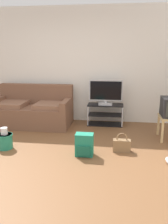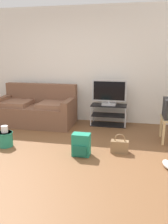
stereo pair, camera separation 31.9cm
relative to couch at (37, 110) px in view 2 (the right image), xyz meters
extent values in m
cube|color=brown|center=(0.77, -1.86, -0.35)|extent=(9.00, 9.80, 0.02)
cube|color=silver|center=(0.77, 0.59, 1.01)|extent=(9.00, 0.10, 2.70)
cube|color=brown|center=(0.00, -0.05, -0.11)|extent=(1.77, 0.91, 0.45)
cube|color=brown|center=(0.00, 0.30, 0.35)|extent=(1.77, 0.20, 0.47)
cube|color=brown|center=(-0.82, -0.05, 0.20)|extent=(0.14, 0.91, 0.18)
cube|color=brown|center=(0.82, -0.05, 0.20)|extent=(0.14, 0.91, 0.18)
cube|color=brown|center=(-0.49, -0.11, 0.17)|extent=(0.71, 0.64, 0.10)
cube|color=brown|center=(0.49, -0.11, 0.17)|extent=(0.71, 0.64, 0.10)
cube|color=black|center=(1.67, 0.24, 0.14)|extent=(0.81, 0.40, 0.02)
cube|color=black|center=(1.67, 0.24, -0.10)|extent=(0.78, 0.38, 0.02)
cube|color=black|center=(1.67, 0.24, -0.33)|extent=(0.81, 0.40, 0.02)
cylinder|color=#B7B7BC|center=(1.28, 0.06, -0.10)|extent=(0.03, 0.03, 0.48)
cylinder|color=#B7B7BC|center=(2.06, 0.06, -0.10)|extent=(0.03, 0.03, 0.48)
cylinder|color=#B7B7BC|center=(1.28, 0.42, -0.10)|extent=(0.03, 0.03, 0.48)
cylinder|color=#B7B7BC|center=(2.06, 0.42, -0.10)|extent=(0.03, 0.03, 0.48)
cube|color=#B2B2B7|center=(1.67, 0.22, 0.17)|extent=(0.31, 0.22, 0.05)
cube|color=#B2B2B7|center=(1.67, 0.22, 0.21)|extent=(0.05, 0.04, 0.04)
cube|color=#B2B2B7|center=(1.67, 0.22, 0.48)|extent=(0.77, 0.04, 0.48)
cube|color=black|center=(1.67, 0.20, 0.48)|extent=(0.71, 0.01, 0.42)
cube|color=tan|center=(2.79, -0.79, -0.12)|extent=(0.04, 0.04, 0.43)
cube|color=tan|center=(2.79, -0.34, -0.12)|extent=(0.04, 0.04, 0.43)
cube|color=#238466|center=(1.42, -1.54, -0.15)|extent=(0.29, 0.19, 0.37)
cube|color=#1A634C|center=(1.42, -1.65, -0.22)|extent=(0.22, 0.04, 0.16)
cylinder|color=#1A634C|center=(1.34, -1.43, -0.13)|extent=(0.04, 0.04, 0.30)
cylinder|color=#1A634C|center=(1.50, -1.43, -0.13)|extent=(0.04, 0.04, 0.30)
cube|color=olive|center=(2.03, -1.30, -0.23)|extent=(0.30, 0.13, 0.21)
torus|color=olive|center=(2.03, -1.30, -0.10)|extent=(0.19, 0.02, 0.19)
cylinder|color=#238466|center=(0.00, -1.45, -0.21)|extent=(0.26, 0.26, 0.26)
cylinder|color=#238466|center=(0.00, -1.45, -0.08)|extent=(0.28, 0.28, 0.02)
cylinder|color=white|center=(0.00, -1.45, -0.02)|extent=(0.12, 0.12, 0.14)
ellipsoid|color=white|center=(2.76, -1.69, -0.29)|extent=(0.18, 0.30, 0.09)
camera|label=1|loc=(1.91, -5.12, 1.31)|focal=37.89mm
camera|label=2|loc=(2.22, -5.07, 1.31)|focal=37.89mm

